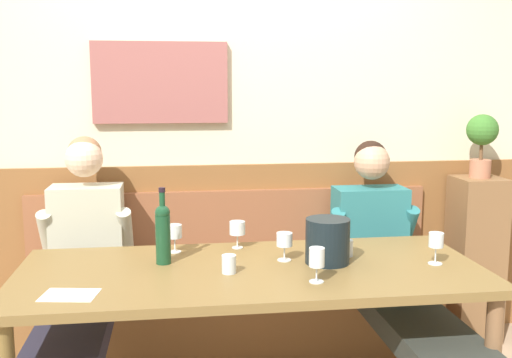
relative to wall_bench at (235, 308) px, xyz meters
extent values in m
cube|color=beige|center=(0.00, 0.26, 1.12)|extent=(6.80, 0.08, 2.80)
cube|color=#985753|center=(-0.40, 0.20, 1.29)|extent=(0.77, 0.04, 0.46)
cube|color=brown|center=(0.00, 0.21, 0.26)|extent=(6.80, 0.03, 1.09)
cube|color=brown|center=(0.00, -0.02, -0.06)|extent=(2.36, 0.42, 0.44)
cube|color=brown|center=(0.00, -0.02, 0.18)|extent=(2.32, 0.39, 0.05)
cube|color=brown|center=(0.00, 0.17, 0.43)|extent=(2.36, 0.04, 0.45)
cube|color=brown|center=(0.00, -0.74, 0.45)|extent=(2.06, 0.88, 0.04)
cylinder|color=brown|center=(-0.96, -0.37, 0.08)|extent=(0.07, 0.07, 0.71)
cylinder|color=brown|center=(0.96, -0.37, 0.08)|extent=(0.07, 0.07, 0.71)
cube|color=#2E2D41|center=(-0.81, -0.64, 0.15)|extent=(0.32, 1.16, 0.11)
cube|color=#B9BAA3|center=(-0.81, -0.02, 0.47)|extent=(0.38, 0.22, 0.53)
sphere|color=beige|center=(-0.81, -0.03, 0.89)|extent=(0.20, 0.20, 0.20)
sphere|color=#A1714D|center=(-0.81, 0.00, 0.91)|extent=(0.18, 0.18, 0.18)
cylinder|color=#B9BAA3|center=(-1.01, -0.06, 0.50)|extent=(0.08, 0.20, 0.27)
cylinder|color=#B9BAA3|center=(-0.60, -0.06, 0.50)|extent=(0.08, 0.20, 0.27)
cube|color=#323732|center=(0.79, -0.64, 0.15)|extent=(0.35, 1.17, 0.11)
cube|color=#2A7074|center=(0.79, -0.02, 0.45)|extent=(0.41, 0.22, 0.48)
sphere|color=tan|center=(0.79, -0.03, 0.84)|extent=(0.20, 0.20, 0.20)
sphere|color=black|center=(0.79, 0.00, 0.87)|extent=(0.19, 0.19, 0.19)
cylinder|color=#2A7074|center=(0.57, -0.06, 0.46)|extent=(0.08, 0.20, 0.27)
cylinder|color=#2A7074|center=(1.01, -0.06, 0.46)|extent=(0.08, 0.20, 0.27)
cylinder|color=black|center=(0.35, -0.71, 0.57)|extent=(0.20, 0.20, 0.21)
cylinder|color=#164225|center=(-0.39, -0.62, 0.58)|extent=(0.07, 0.07, 0.23)
sphere|color=#164225|center=(-0.39, -0.62, 0.71)|extent=(0.07, 0.07, 0.07)
cylinder|color=#164225|center=(-0.39, -0.62, 0.76)|extent=(0.03, 0.03, 0.09)
cylinder|color=black|center=(-0.39, -0.62, 0.81)|extent=(0.03, 0.03, 0.02)
cylinder|color=silver|center=(-0.34, -0.44, 0.47)|extent=(0.06, 0.06, 0.00)
cylinder|color=silver|center=(-0.34, -0.44, 0.51)|extent=(0.01, 0.01, 0.07)
cylinder|color=silver|center=(-0.34, -0.44, 0.58)|extent=(0.07, 0.07, 0.06)
cylinder|color=silver|center=(0.84, -0.79, 0.47)|extent=(0.06, 0.06, 0.00)
cylinder|color=silver|center=(0.84, -0.79, 0.51)|extent=(0.01, 0.01, 0.08)
cylinder|color=silver|center=(0.84, -0.79, 0.58)|extent=(0.07, 0.07, 0.07)
cylinder|color=silver|center=(-0.03, -0.40, 0.47)|extent=(0.06, 0.06, 0.00)
cylinder|color=silver|center=(-0.03, -0.40, 0.51)|extent=(0.01, 0.01, 0.07)
cylinder|color=silver|center=(-0.03, -0.40, 0.57)|extent=(0.08, 0.08, 0.07)
cylinder|color=#DFD086|center=(-0.03, -0.40, 0.55)|extent=(0.07, 0.07, 0.02)
cylinder|color=silver|center=(0.24, -0.96, 0.47)|extent=(0.06, 0.06, 0.00)
cylinder|color=silver|center=(0.24, -0.96, 0.51)|extent=(0.01, 0.01, 0.06)
cylinder|color=silver|center=(0.24, -0.96, 0.58)|extent=(0.06, 0.06, 0.08)
cylinder|color=#F6D988|center=(0.24, -0.96, 0.55)|extent=(0.06, 0.06, 0.03)
cylinder|color=silver|center=(0.17, -0.65, 0.47)|extent=(0.07, 0.07, 0.00)
cylinder|color=silver|center=(0.17, -0.65, 0.51)|extent=(0.01, 0.01, 0.07)
cylinder|color=silver|center=(0.17, -0.65, 0.57)|extent=(0.07, 0.07, 0.06)
cylinder|color=silver|center=(0.47, -0.62, 0.51)|extent=(0.06, 0.06, 0.08)
cylinder|color=silver|center=(-0.11, -0.80, 0.51)|extent=(0.06, 0.06, 0.08)
cube|color=white|center=(-0.74, -0.99, 0.47)|extent=(0.23, 0.18, 0.00)
cube|color=brown|center=(1.48, 0.03, 0.22)|extent=(0.28, 0.28, 1.01)
cylinder|color=#AF6D50|center=(1.48, 0.03, 0.78)|extent=(0.12, 0.12, 0.11)
cylinder|color=brown|center=(1.48, 0.03, 0.89)|extent=(0.02, 0.02, 0.10)
sphere|color=#39712A|center=(1.48, 0.03, 1.01)|extent=(0.18, 0.18, 0.18)
camera|label=1|loc=(-0.33, -3.27, 1.28)|focal=41.77mm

